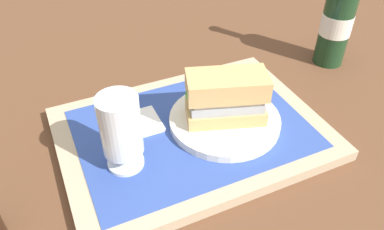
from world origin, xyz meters
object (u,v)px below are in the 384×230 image
object	(u,v)px
plate	(225,120)
sandwich	(224,97)
second_bottle	(338,18)
beer_glass	(121,131)

from	to	relation	value
plate	sandwich	size ratio (longest dim) A/B	1.32
sandwich	second_bottle	size ratio (longest dim) A/B	0.54
sandwich	beer_glass	distance (m)	0.18
plate	sandwich	bearing A→B (deg)	-18.17
beer_glass	second_bottle	world-z (taller)	second_bottle
plate	sandwich	world-z (taller)	sandwich
beer_glass	second_bottle	size ratio (longest dim) A/B	0.47
plate	second_bottle	size ratio (longest dim) A/B	0.71
second_bottle	plate	bearing A→B (deg)	19.71
sandwich	beer_glass	size ratio (longest dim) A/B	1.15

